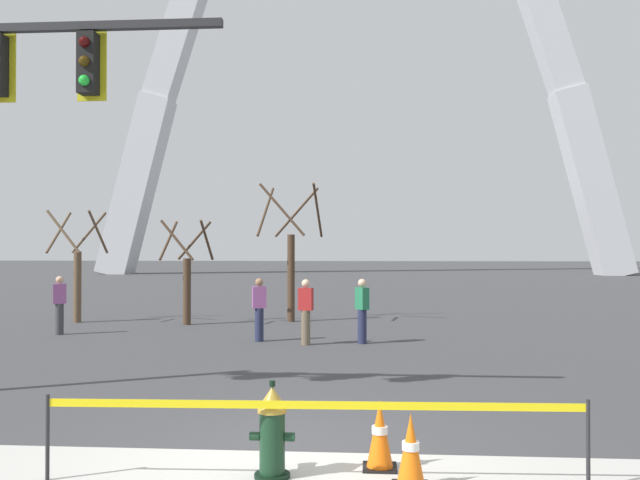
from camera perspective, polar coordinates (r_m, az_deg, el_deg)
The scene contains 13 objects.
ground_plane at distance 8.10m, azimuth -2.52°, elevation -17.47°, with size 240.00×240.00×0.00m, color #3D3D3F.
fire_hydrant at distance 7.05m, azimuth -4.11°, elevation -16.09°, with size 0.46×0.48×0.99m.
caution_tape_barrier at distance 6.80m, azimuth -0.58°, elevation -15.48°, with size 5.38×0.21×0.87m.
traffic_cone_by_hydrant at distance 7.34m, azimuth 5.15°, elevation -16.34°, with size 0.36×0.36×0.73m.
traffic_cone_mid_sidewalk at distance 6.83m, azimuth 7.79°, elevation -17.53°, with size 0.36×0.36×0.73m.
monument_arch at distance 63.61m, azimuth 3.29°, elevation 17.13°, with size 48.35×2.85×50.31m.
tree_far_left at distance 22.44m, azimuth -20.09°, elevation -2.66°, with size 1.64×1.65×3.54m.
tree_left_mid at distance 20.86m, azimuth -11.34°, elevation -3.24°, with size 1.50×1.51×3.21m.
tree_center_left at distance 21.34m, azimuth -2.51°, elevation -1.79°, with size 2.02×2.03×4.38m.
pedestrian_walking_left at distance 16.88m, azimuth -5.24°, elevation -5.90°, with size 0.38×0.29×1.59m.
pedestrian_standing_center at distance 16.20m, azimuth -1.23°, elevation -6.12°, with size 0.37×0.26×1.59m.
pedestrian_walking_right at distance 19.47m, azimuth -21.44°, elevation -5.17°, with size 0.39×0.33×1.59m.
pedestrian_near_trees at distance 16.45m, azimuth 3.63°, elevation -6.04°, with size 0.36×0.39×1.59m.
Camera 1 is at (0.90, -7.71, 2.33)m, focal length 37.31 mm.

